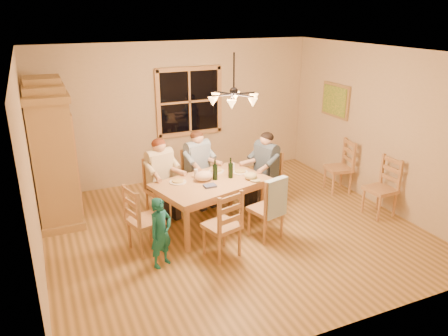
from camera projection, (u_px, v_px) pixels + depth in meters
name	position (u px, v px, depth m)	size (l,w,h in m)	color
floor	(233.00, 229.00, 6.84)	(5.50, 5.50, 0.00)	olive
ceiling	(234.00, 52.00, 5.91)	(5.50, 5.00, 0.02)	white
wall_back	(179.00, 112.00, 8.53)	(5.50, 0.02, 2.70)	#C2AD89
wall_left	(30.00, 174.00, 5.34)	(0.02, 5.00, 2.70)	#C2AD89
wall_right	(380.00, 128.00, 7.42)	(0.02, 5.00, 2.70)	#C2AD89
window	(189.00, 102.00, 8.50)	(1.30, 0.06, 1.30)	black
painting	(335.00, 101.00, 8.35)	(0.06, 0.78, 0.64)	olive
chandelier	(234.00, 98.00, 6.13)	(0.77, 0.68, 0.71)	black
armoire	(53.00, 156.00, 6.94)	(0.66, 1.40, 2.30)	olive
dining_table	(211.00, 187.00, 6.75)	(1.89, 1.43, 0.76)	#AA784B
chair_far_left	(162.00, 199.00, 7.20)	(0.53, 0.52, 0.99)	#A77949
chair_far_right	(199.00, 188.00, 7.64)	(0.53, 0.52, 0.99)	#A77949
chair_near_left	(222.00, 235.00, 6.04)	(0.53, 0.52, 0.99)	#A77949
chair_near_right	(265.00, 218.00, 6.54)	(0.53, 0.52, 0.99)	#A77949
chair_end_left	(146.00, 230.00, 6.18)	(0.52, 0.53, 0.99)	#A77949
chair_end_right	(265.00, 190.00, 7.56)	(0.52, 0.53, 0.99)	#A77949
adult_woman	(160.00, 168.00, 7.02)	(0.48, 0.50, 0.87)	beige
adult_plaid_man	(198.00, 159.00, 7.46)	(0.48, 0.50, 0.87)	#38659A
adult_slate_man	(266.00, 161.00, 7.37)	(0.50, 0.48, 0.87)	#39495C
towel	(276.00, 198.00, 6.26)	(0.38, 0.10, 0.58)	#B0D7EF
wine_bottle_a	(215.00, 170.00, 6.72)	(0.08, 0.08, 0.33)	black
wine_bottle_b	(231.00, 168.00, 6.79)	(0.08, 0.08, 0.33)	black
plate_woman	(178.00, 182.00, 6.65)	(0.26, 0.26, 0.02)	white
plate_plaid	(216.00, 171.00, 7.10)	(0.26, 0.26, 0.02)	white
plate_slate	(240.00, 172.00, 7.06)	(0.26, 0.26, 0.02)	white
wine_glass_a	(196.00, 173.00, 6.83)	(0.06, 0.06, 0.14)	silver
wine_glass_b	(233.00, 167.00, 7.09)	(0.06, 0.06, 0.14)	silver
cap	(251.00, 176.00, 6.77)	(0.20, 0.20, 0.11)	tan
napkin	(210.00, 186.00, 6.50)	(0.18, 0.14, 0.03)	#444F7D
cloth_bundle	(204.00, 176.00, 6.71)	(0.28, 0.22, 0.15)	beige
child	(161.00, 233.00, 5.74)	(0.36, 0.23, 0.97)	#176A6B
chair_spare_front	(379.00, 198.00, 7.24)	(0.44, 0.46, 0.99)	#A77949
chair_spare_back	(338.00, 176.00, 8.19)	(0.50, 0.51, 0.99)	#A77949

